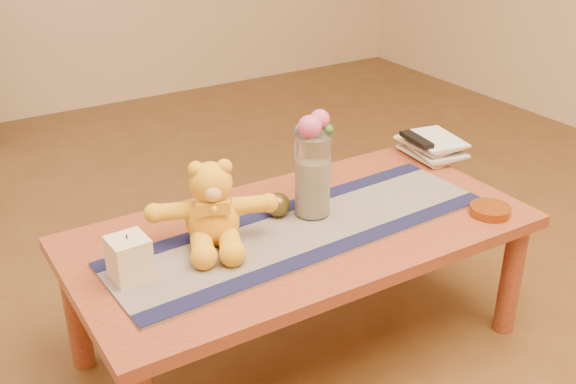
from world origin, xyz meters
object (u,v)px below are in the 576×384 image
bronze_ball (278,205)px  tv_remote (416,140)px  pillar_candle (129,258)px  book_bottom (413,157)px  glass_vase (313,176)px  amber_dish (490,210)px  teddy_bear (212,204)px

bronze_ball → tv_remote: tv_remote is taller
pillar_candle → book_bottom: (1.17, 0.22, -0.06)m
tv_remote → bronze_ball: bearing=-163.0°
glass_vase → bronze_ball: bearing=156.5°
glass_vase → bronze_ball: 0.14m
amber_dish → glass_vase: bearing=149.2°
book_bottom → amber_dish: amber_dish is taller
teddy_bear → tv_remote: (0.89, 0.15, -0.04)m
book_bottom → amber_dish: (-0.08, -0.45, 0.00)m
pillar_candle → bronze_ball: size_ratio=1.54×
teddy_bear → amber_dish: teddy_bear is taller
teddy_bear → bronze_ball: bearing=28.3°
bronze_ball → tv_remote: 0.67m
book_bottom → amber_dish: bearing=-96.0°
teddy_bear → pillar_candle: (-0.27, -0.06, -0.06)m
glass_vase → tv_remote: 0.58m
teddy_bear → amber_dish: (0.81, -0.30, -0.11)m
teddy_bear → glass_vase: bearing=18.7°
glass_vase → bronze_ball: size_ratio=3.42×
teddy_bear → amber_dish: size_ratio=2.79×
pillar_candle → amber_dish: 1.11m
pillar_candle → tv_remote: 1.18m
glass_vase → tv_remote: bearing=15.8°
glass_vase → amber_dish: 0.57m
teddy_bear → book_bottom: size_ratio=1.58×
teddy_bear → book_bottom: (0.89, 0.16, -0.12)m
pillar_candle → amber_dish: bearing=-12.2°
teddy_bear → book_bottom: 0.92m
tv_remote → book_bottom: bearing=90.0°
amber_dish → pillar_candle: bearing=167.8°
teddy_bear → bronze_ball: (0.24, 0.03, -0.08)m
bronze_ball → book_bottom: (0.66, 0.13, -0.04)m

